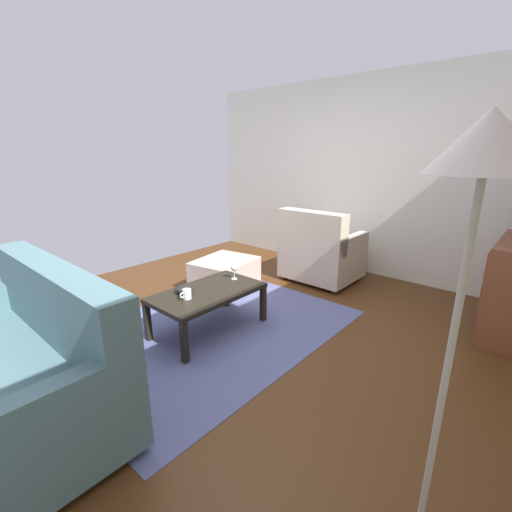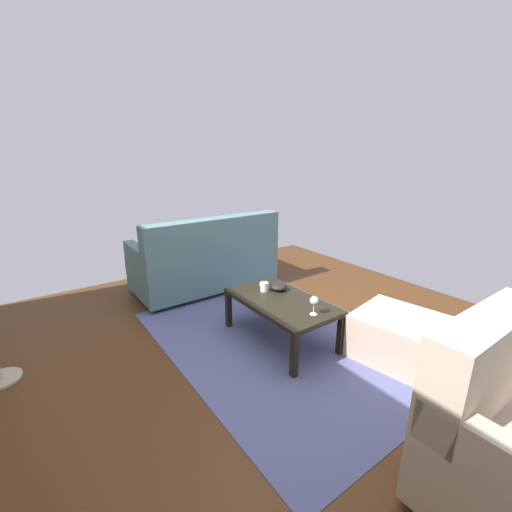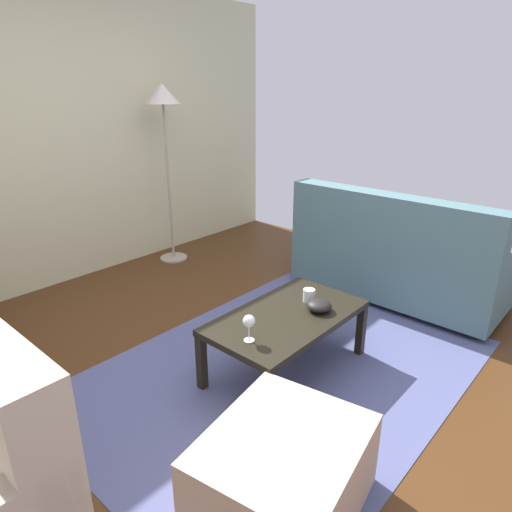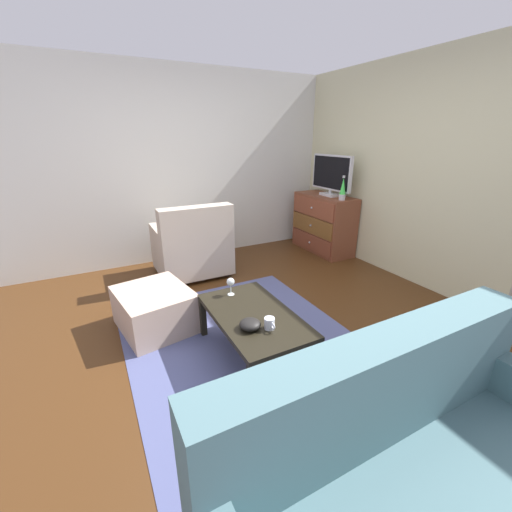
# 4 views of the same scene
# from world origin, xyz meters

# --- Properties ---
(ground_plane) EXTENTS (5.26, 5.00, 0.05)m
(ground_plane) POSITION_xyz_m (0.00, 0.00, -0.03)
(ground_plane) COLOR #492A13
(wall_accent_rear) EXTENTS (5.26, 0.12, 2.57)m
(wall_accent_rear) POSITION_xyz_m (0.00, 2.26, 1.29)
(wall_accent_rear) COLOR beige
(wall_accent_rear) RESTS_ON ground_plane
(wall_plain_left) EXTENTS (0.12, 5.00, 2.57)m
(wall_plain_left) POSITION_xyz_m (-2.39, 0.00, 1.29)
(wall_plain_left) COLOR silver
(wall_plain_left) RESTS_ON ground_plane
(area_rug) EXTENTS (2.60, 1.90, 0.01)m
(area_rug) POSITION_xyz_m (0.20, -0.20, 0.00)
(area_rug) COLOR #4E5481
(area_rug) RESTS_ON ground_plane
(dresser) EXTENTS (1.01, 0.49, 0.87)m
(dresser) POSITION_xyz_m (-1.60, 1.95, 0.43)
(dresser) COLOR brown
(dresser) RESTS_ON ground_plane
(tv) EXTENTS (0.79, 0.18, 0.58)m
(tv) POSITION_xyz_m (-1.54, 1.97, 1.18)
(tv) COLOR silver
(tv) RESTS_ON dresser
(lava_lamp) EXTENTS (0.09, 0.09, 0.33)m
(lava_lamp) POSITION_xyz_m (-1.20, 1.90, 1.01)
(lava_lamp) COLOR #B7B7BC
(lava_lamp) RESTS_ON dresser
(coffee_table) EXTENTS (1.02, 0.58, 0.40)m
(coffee_table) POSITION_xyz_m (0.22, -0.20, 0.35)
(coffee_table) COLOR black
(coffee_table) RESTS_ON ground_plane
(wine_glass) EXTENTS (0.07, 0.07, 0.16)m
(wine_glass) POSITION_xyz_m (-0.15, -0.23, 0.52)
(wine_glass) COLOR silver
(wine_glass) RESTS_ON coffee_table
(mug) EXTENTS (0.11, 0.08, 0.08)m
(mug) POSITION_xyz_m (0.47, -0.20, 0.44)
(mug) COLOR silver
(mug) RESTS_ON coffee_table
(bowl_decorative) EXTENTS (0.16, 0.16, 0.07)m
(bowl_decorative) POSITION_xyz_m (0.40, -0.32, 0.43)
(bowl_decorative) COLOR black
(bowl_decorative) RESTS_ON coffee_table
(couch_large) EXTENTS (0.85, 1.70, 0.94)m
(couch_large) POSITION_xyz_m (1.72, -0.23, 0.36)
(couch_large) COLOR #332319
(couch_large) RESTS_ON ground_plane
(armchair) EXTENTS (0.80, 0.87, 0.94)m
(armchair) POSITION_xyz_m (-1.62, -0.12, 0.37)
(armchair) COLOR #332319
(armchair) RESTS_ON ground_plane
(ottoman) EXTENTS (0.79, 0.71, 0.38)m
(ottoman) POSITION_xyz_m (-0.58, -0.82, 0.19)
(ottoman) COLOR #C2A48F
(ottoman) RESTS_ON ground_plane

